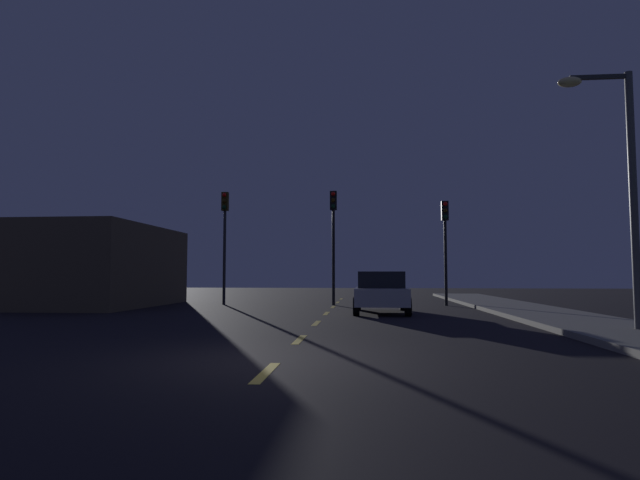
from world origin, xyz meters
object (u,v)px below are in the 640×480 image
object	(u,v)px
traffic_signal_center	(333,226)
traffic_signal_right	(445,232)
traffic_signal_left	(225,226)
car_stopped_ahead	(381,292)
street_lamp_right	(620,173)

from	to	relation	value
traffic_signal_center	traffic_signal_right	size ratio (longest dim) A/B	1.11
traffic_signal_center	traffic_signal_left	bearing A→B (deg)	180.00
traffic_signal_center	car_stopped_ahead	distance (m)	6.03
car_stopped_ahead	traffic_signal_left	bearing A→B (deg)	146.67
street_lamp_right	traffic_signal_left	bearing A→B (deg)	138.49
traffic_signal_left	traffic_signal_center	xyz separation A→B (m)	(5.25, -0.00, -0.02)
car_stopped_ahead	traffic_signal_center	bearing A→B (deg)	113.29
traffic_signal_left	traffic_signal_right	distance (m)	10.45
traffic_signal_center	car_stopped_ahead	bearing A→B (deg)	-66.71
traffic_signal_center	street_lamp_right	distance (m)	13.66
traffic_signal_left	street_lamp_right	bearing A→B (deg)	-41.51
traffic_signal_left	car_stopped_ahead	size ratio (longest dim) A/B	1.36
street_lamp_right	traffic_signal_center	bearing A→B (deg)	123.72
car_stopped_ahead	traffic_signal_right	bearing A→B (deg)	57.07
traffic_signal_left	traffic_signal_right	size ratio (longest dim) A/B	1.12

